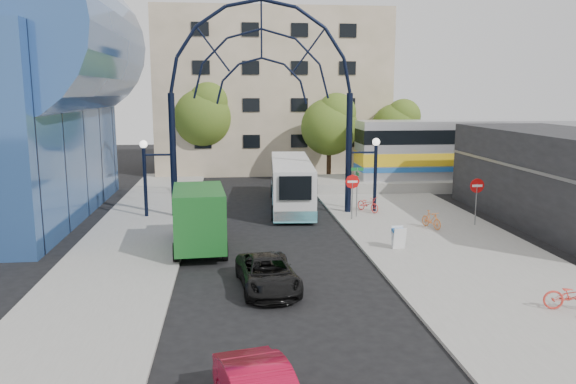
{
  "coord_description": "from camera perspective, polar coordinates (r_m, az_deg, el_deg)",
  "views": [
    {
      "loc": [
        -1.89,
        -17.73,
        7.06
      ],
      "look_at": [
        0.62,
        6.0,
        2.79
      ],
      "focal_mm": 35.0,
      "sensor_mm": 36.0,
      "label": 1
    }
  ],
  "objects": [
    {
      "name": "ground",
      "position": [
        19.17,
        0.04,
        -11.46
      ],
      "size": [
        120.0,
        120.0,
        0.0
      ],
      "primitive_type": "plane",
      "color": "black",
      "rests_on": "ground"
    },
    {
      "name": "sidewalk_east",
      "position": [
        24.88,
        17.79,
        -6.7
      ],
      "size": [
        8.0,
        56.0,
        0.12
      ],
      "primitive_type": "cube",
      "color": "gray",
      "rests_on": "ground"
    },
    {
      "name": "plaza_west",
      "position": [
        25.16,
        -16.45,
        -6.43
      ],
      "size": [
        5.0,
        50.0,
        0.12
      ],
      "primitive_type": "cube",
      "color": "gray",
      "rests_on": "ground"
    },
    {
      "name": "gateway_arch",
      "position": [
        31.82,
        -2.69,
        12.83
      ],
      "size": [
        13.64,
        0.44,
        12.1
      ],
      "color": "black",
      "rests_on": "ground"
    },
    {
      "name": "stop_sign",
      "position": [
        30.89,
        6.56,
        0.64
      ],
      "size": [
        0.8,
        0.07,
        2.5
      ],
      "color": "slate",
      "rests_on": "sidewalk_east"
    },
    {
      "name": "do_not_enter_sign",
      "position": [
        30.99,
        18.63,
        0.17
      ],
      "size": [
        0.76,
        0.07,
        2.48
      ],
      "color": "slate",
      "rests_on": "sidewalk_east"
    },
    {
      "name": "street_name_sign",
      "position": [
        31.53,
        7.03,
        1.07
      ],
      "size": [
        0.7,
        0.7,
        2.8
      ],
      "color": "slate",
      "rests_on": "sidewalk_east"
    },
    {
      "name": "sandwich_board",
      "position": [
        25.65,
        11.17,
        -4.31
      ],
      "size": [
        0.55,
        0.61,
        0.99
      ],
      "color": "white",
      "rests_on": "sidewalk_east"
    },
    {
      "name": "commercial_block_east",
      "position": [
        33.31,
        26.53,
        1.2
      ],
      "size": [
        6.0,
        16.0,
        5.0
      ],
      "primitive_type": "cube",
      "color": "black",
      "rests_on": "ground"
    },
    {
      "name": "apartment_block",
      "position": [
        52.84,
        -1.84,
        10.08
      ],
      "size": [
        20.0,
        12.1,
        14.0
      ],
      "color": "tan",
      "rests_on": "ground"
    },
    {
      "name": "train_platform",
      "position": [
        45.84,
        22.57,
        1.01
      ],
      "size": [
        32.0,
        5.0,
        0.8
      ],
      "primitive_type": "cube",
      "color": "gray",
      "rests_on": "ground"
    },
    {
      "name": "train_car",
      "position": [
        45.55,
        22.78,
        4.12
      ],
      "size": [
        25.1,
        3.05,
        4.2
      ],
      "color": "#B7B7BC",
      "rests_on": "train_platform"
    },
    {
      "name": "tree_north_a",
      "position": [
        44.45,
        4.39,
        6.95
      ],
      "size": [
        4.48,
        4.48,
        7.0
      ],
      "color": "#382314",
      "rests_on": "ground"
    },
    {
      "name": "tree_north_b",
      "position": [
        47.73,
        -8.5,
        7.88
      ],
      "size": [
        5.12,
        5.12,
        8.0
      ],
      "color": "#382314",
      "rests_on": "ground"
    },
    {
      "name": "tree_north_c",
      "position": [
        47.84,
        11.08,
        6.62
      ],
      "size": [
        4.16,
        4.16,
        6.5
      ],
      "color": "#382314",
      "rests_on": "ground"
    },
    {
      "name": "city_bus",
      "position": [
        34.71,
        0.33,
        0.96
      ],
      "size": [
        3.08,
        10.71,
        2.9
      ],
      "rotation": [
        0.0,
        0.0,
        -0.07
      ],
      "color": "silver",
      "rests_on": "ground"
    },
    {
      "name": "green_truck",
      "position": [
        25.53,
        -9.05,
        -2.64
      ],
      "size": [
        2.58,
        5.95,
        2.94
      ],
      "rotation": [
        0.0,
        0.0,
        0.07
      ],
      "color": "black",
      "rests_on": "ground"
    },
    {
      "name": "black_suv",
      "position": [
        20.47,
        -2.08,
        -8.28
      ],
      "size": [
        2.36,
        4.43,
        1.19
      ],
      "primitive_type": "imported",
      "rotation": [
        0.0,
        0.0,
        0.1
      ],
      "color": "black",
      "rests_on": "ground"
    },
    {
      "name": "bike_near_a",
      "position": [
        33.24,
        8.13,
        -1.22
      ],
      "size": [
        1.38,
        1.78,
        0.9
      ],
      "primitive_type": "imported",
      "rotation": [
        0.0,
        0.0,
        0.53
      ],
      "color": "#F23530",
      "rests_on": "sidewalk_east"
    },
    {
      "name": "bike_near_b",
      "position": [
        29.85,
        14.36,
        -2.73
      ],
      "size": [
        0.89,
        1.56,
        0.91
      ],
      "primitive_type": "imported",
      "rotation": [
        0.0,
        0.0,
        0.33
      ],
      "color": "orange",
      "rests_on": "sidewalk_east"
    },
    {
      "name": "bike_far_c",
      "position": [
        20.47,
        27.07,
        -9.36
      ],
      "size": [
        1.99,
        1.12,
        0.99
      ],
      "primitive_type": "imported",
      "rotation": [
        0.0,
        0.0,
        1.31
      ],
      "color": "red",
      "rests_on": "sidewalk_east"
    }
  ]
}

